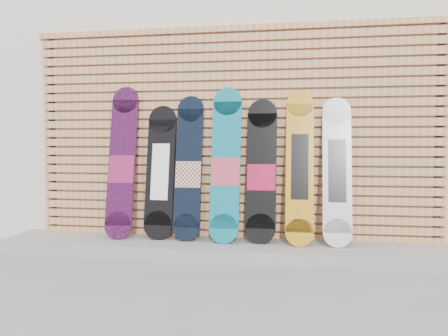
% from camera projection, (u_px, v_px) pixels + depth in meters
% --- Properties ---
extents(ground, '(80.00, 80.00, 0.00)m').
position_uv_depth(ground, '(233.00, 276.00, 3.59)').
color(ground, gray).
rests_on(ground, ground).
extents(building, '(12.00, 5.00, 3.60)m').
position_uv_depth(building, '(295.00, 99.00, 6.87)').
color(building, silver).
rests_on(building, ground).
extents(concrete_step, '(4.60, 0.70, 0.12)m').
position_uv_depth(concrete_step, '(228.00, 249.00, 4.28)').
color(concrete_step, gray).
rests_on(concrete_step, ground).
extents(slat_wall, '(4.26, 0.08, 2.29)m').
position_uv_depth(slat_wall, '(232.00, 132.00, 4.51)').
color(slat_wall, tan).
rests_on(slat_wall, ground).
extents(snowboard_0, '(0.28, 0.32, 1.58)m').
position_uv_depth(snowboard_0, '(122.00, 163.00, 4.52)').
color(snowboard_0, black).
rests_on(snowboard_0, concrete_step).
extents(snowboard_1, '(0.29, 0.27, 1.37)m').
position_uv_depth(snowboard_1, '(160.00, 172.00, 4.48)').
color(snowboard_1, black).
rests_on(snowboard_1, concrete_step).
extents(snowboard_2, '(0.27, 0.29, 1.47)m').
position_uv_depth(snowboard_2, '(189.00, 168.00, 4.42)').
color(snowboard_2, black).
rests_on(snowboard_2, concrete_step).
extents(snowboard_3, '(0.29, 0.34, 1.55)m').
position_uv_depth(snowboard_3, '(226.00, 165.00, 4.33)').
color(snowboard_3, '#0E7386').
rests_on(snowboard_3, concrete_step).
extents(snowboard_4, '(0.30, 0.29, 1.42)m').
position_uv_depth(snowboard_4, '(261.00, 171.00, 4.31)').
color(snowboard_4, black).
rests_on(snowboard_4, concrete_step).
extents(snowboard_5, '(0.27, 0.35, 1.50)m').
position_uv_depth(snowboard_5, '(300.00, 167.00, 4.22)').
color(snowboard_5, '#C78915').
rests_on(snowboard_5, concrete_step).
extents(snowboard_6, '(0.27, 0.33, 1.43)m').
position_uv_depth(snowboard_6, '(337.00, 171.00, 4.18)').
color(snowboard_6, silver).
rests_on(snowboard_6, concrete_step).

